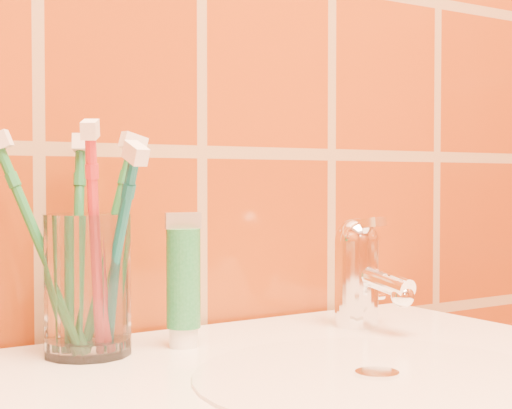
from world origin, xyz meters
TOP-DOWN VIEW (x-y plane):
  - glass_tumbler at (-0.17, 1.12)m, footprint 0.09×0.09m
  - toothpaste_tube at (-0.08, 1.10)m, footprint 0.04×0.03m
  - faucet at (0.14, 1.09)m, footprint 0.05×0.11m
  - toothbrush_0 at (-0.17, 1.10)m, footprint 0.09×0.12m
  - toothbrush_1 at (-0.20, 1.13)m, footprint 0.17×0.15m
  - toothbrush_2 at (-0.17, 1.14)m, footprint 0.09×0.11m
  - toothbrush_3 at (-0.14, 1.13)m, footprint 0.09×0.08m
  - toothbrush_4 at (-0.15, 1.09)m, footprint 0.04×0.17m

SIDE VIEW (x-z plane):
  - toothpaste_tube at x=-0.08m, z-range 0.85..0.98m
  - faucet at x=0.14m, z-range 0.85..0.97m
  - glass_tumbler at x=-0.17m, z-range 0.85..0.98m
  - toothbrush_4 at x=-0.15m, z-range 0.84..1.05m
  - toothbrush_1 at x=-0.20m, z-range 0.84..1.06m
  - toothbrush_2 at x=-0.17m, z-range 0.84..1.06m
  - toothbrush_3 at x=-0.14m, z-range 0.85..1.06m
  - toothbrush_0 at x=-0.17m, z-range 0.84..1.07m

